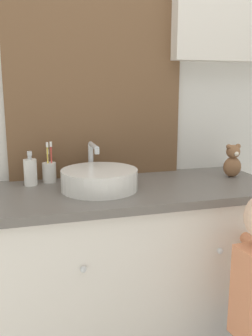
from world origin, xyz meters
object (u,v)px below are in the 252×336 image
Objects in this scene: soap_dispenser at (30,172)px; teddy_bear at (233,161)px; toothbrush_holder at (49,171)px; sink_basin at (99,179)px.

soap_dispenser is 0.96× the size of teddy_bear.
toothbrush_holder is 0.09m from soap_dispenser.
soap_dispenser is at bearing -157.84° from toothbrush_holder.
sink_basin is 2.45× the size of soap_dispenser.
sink_basin is at bearing -28.39° from soap_dispenser.
toothbrush_holder is (-0.20, 0.19, 0.00)m from sink_basin.
toothbrush_holder reaches higher than sink_basin.
sink_basin is 0.32m from soap_dispenser.
soap_dispenser is (-0.09, -0.04, 0.01)m from toothbrush_holder.
sink_basin is 2.34× the size of teddy_bear.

